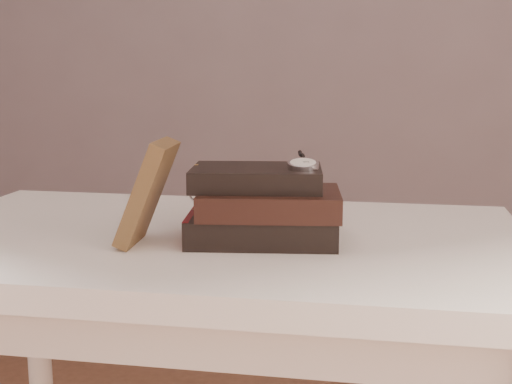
# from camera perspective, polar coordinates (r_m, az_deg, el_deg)

# --- Properties ---
(table) EXTENTS (1.00, 0.60, 0.75)m
(table) POSITION_cam_1_polar(r_m,az_deg,el_deg) (1.13, -3.69, -7.98)
(table) COLOR white
(table) RESTS_ON ground
(book_stack) EXTENTS (0.25, 0.18, 0.11)m
(book_stack) POSITION_cam_1_polar(r_m,az_deg,el_deg) (1.04, 0.61, -1.23)
(book_stack) COLOR black
(book_stack) RESTS_ON table
(journal) EXTENTS (0.09, 0.10, 0.16)m
(journal) POSITION_cam_1_polar(r_m,az_deg,el_deg) (1.03, -9.06, -0.04)
(journal) COLOR #47311B
(journal) RESTS_ON table
(pocket_watch) EXTENTS (0.05, 0.15, 0.02)m
(pocket_watch) POSITION_cam_1_polar(r_m,az_deg,el_deg) (1.02, 3.93, 2.38)
(pocket_watch) COLOR silver
(pocket_watch) RESTS_ON book_stack
(eyeglasses) EXTENTS (0.11, 0.12, 0.05)m
(eyeglasses) POSITION_cam_1_polar(r_m,az_deg,el_deg) (1.12, -3.35, 0.18)
(eyeglasses) COLOR silver
(eyeglasses) RESTS_ON book_stack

